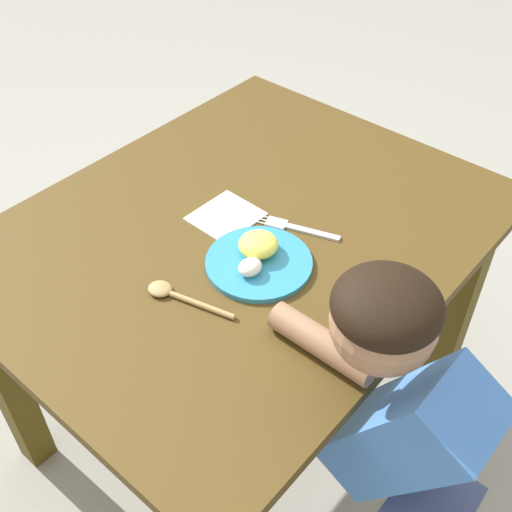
{
  "coord_description": "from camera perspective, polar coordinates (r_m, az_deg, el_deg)",
  "views": [
    {
      "loc": [
        -0.76,
        -0.69,
        1.59
      ],
      "look_at": [
        -0.07,
        -0.1,
        0.74
      ],
      "focal_mm": 43.98,
      "sensor_mm": 36.0,
      "label": 1
    }
  ],
  "objects": [
    {
      "name": "napkin",
      "position": [
        1.37,
        -2.74,
        3.64
      ],
      "size": [
        0.14,
        0.13,
        0.0
      ],
      "primitive_type": "cube",
      "rotation": [
        0.0,
        0.0,
        -0.03
      ],
      "color": "white",
      "rests_on": "dining_table"
    },
    {
      "name": "plate",
      "position": [
        1.25,
        0.2,
        -0.13
      ],
      "size": [
        0.22,
        0.22,
        0.05
      ],
      "color": "teal",
      "rests_on": "dining_table"
    },
    {
      "name": "person",
      "position": [
        1.21,
        13.04,
        -18.34
      ],
      "size": [
        0.17,
        0.43,
        0.96
      ],
      "color": "#3B4467",
      "rests_on": "ground_plane"
    },
    {
      "name": "spoon",
      "position": [
        1.2,
        -7.42,
        -3.49
      ],
      "size": [
        0.07,
        0.19,
        0.02
      ],
      "rotation": [
        0.0,
        0.0,
        1.82
      ],
      "color": "#A88650",
      "rests_on": "dining_table"
    },
    {
      "name": "dining_table",
      "position": [
        1.44,
        -1.13,
        -1.49
      ],
      "size": [
        1.09,
        0.87,
        0.72
      ],
      "color": "#4C3715",
      "rests_on": "ground_plane"
    },
    {
      "name": "fork",
      "position": [
        1.34,
        3.45,
        2.6
      ],
      "size": [
        0.09,
        0.2,
        0.01
      ],
      "rotation": [
        0.0,
        0.0,
        1.91
      ],
      "color": "silver",
      "rests_on": "dining_table"
    },
    {
      "name": "ground_plane",
      "position": [
        1.89,
        -0.89,
        -14.25
      ],
      "size": [
        8.0,
        8.0,
        0.0
      ],
      "primitive_type": "plane",
      "color": "#98968B"
    }
  ]
}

